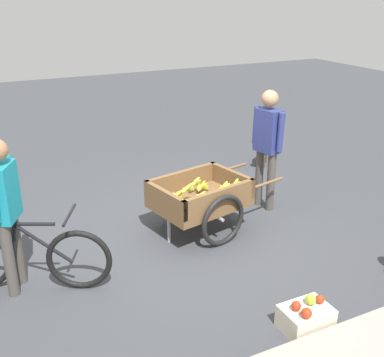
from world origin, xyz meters
name	(u,v)px	position (x,y,z in m)	size (l,w,h in m)	color
ground_plane	(187,237)	(0.00, 0.00, 0.00)	(24.00, 24.00, 0.00)	#3D3F44
fruit_cart	(200,199)	(-0.22, -0.07, 0.44)	(1.77, 1.11, 0.73)	brown
vendor_person	(267,139)	(-1.34, -0.32, 0.99)	(0.27, 0.53, 1.64)	#4C4742
bicycle	(29,258)	(1.87, 0.27, 0.35)	(1.52, 0.80, 0.85)	black
cyclist_person	(5,204)	(2.00, 0.20, 0.95)	(0.33, 0.57, 1.59)	#4C4742
dog	(262,150)	(-2.26, -1.74, 0.27)	(0.48, 0.53, 0.40)	#4C3823
apple_crate	(306,317)	(-0.23, 1.98, 0.12)	(0.44, 0.32, 0.32)	beige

